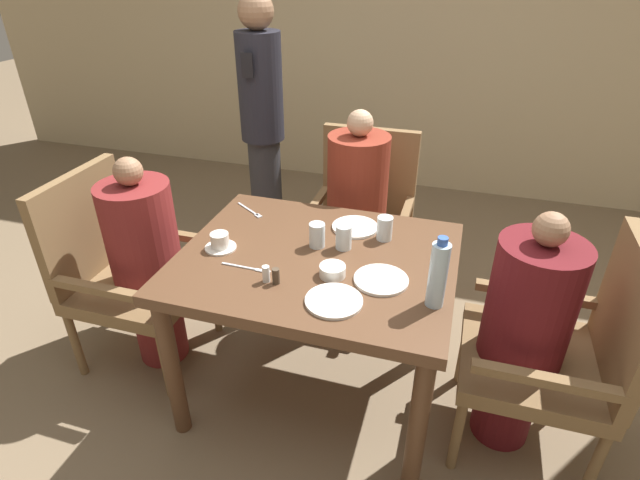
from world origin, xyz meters
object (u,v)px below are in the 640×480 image
Objects in this scene: plate_dessert_center at (381,280)px; diner_in_far_chair at (356,212)px; standing_host at (262,122)px; chair_right_side at (563,348)px; plate_main_left at (334,301)px; glass_tall_near at (385,228)px; diner_in_left_chair at (147,263)px; chair_left_side at (121,266)px; diner_in_right_chair at (523,333)px; teacup_with_saucer at (220,242)px; bowl_small at (332,271)px; plate_main_right at (355,227)px; water_bottle at (438,274)px; glass_tall_far at (317,235)px; glass_tall_mid at (344,237)px; chair_far_side at (362,213)px.

diner_in_far_chair is at bearing 108.93° from plate_dessert_center.
plate_dessert_center is (1.03, -1.34, -0.12)m from standing_host.
diner_in_far_chair is 1.19× the size of chair_right_side.
glass_tall_near is at bearing 79.96° from plate_main_left.
chair_left_side is at bearing -180.00° from diner_in_left_chair.
diner_in_right_chair reaches higher than teacup_with_saucer.
diner_in_far_chair is (0.83, 0.73, 0.04)m from diner_in_left_chair.
diner_in_right_chair is 0.59m from plate_dessert_center.
standing_host is at bearing 121.88° from bowl_small.
water_bottle reaches higher than plate_main_right.
water_bottle is 2.59× the size of glass_tall_near.
chair_left_side is 9.23× the size of glass_tall_far.
chair_left_side is 1.81m from diner_in_right_chair.
glass_tall_near is (-0.25, 0.40, -0.07)m from water_bottle.
diner_in_left_chair reaches higher than teacup_with_saucer.
teacup_with_saucer is 0.51m from glass_tall_mid.
plate_main_left is (0.15, -1.00, 0.16)m from diner_in_far_chair.
diner_in_right_chair is 5.17× the size of plate_main_left.
plate_main_right is (0.09, -0.61, 0.24)m from chair_far_side.
diner_in_right_chair is 10.57× the size of bowl_small.
diner_in_left_chair is at bearing 180.00° from diner_in_right_chair.
plate_dessert_center is at bearing -44.57° from glass_tall_mid.
plate_main_right is (0.09, -0.45, 0.16)m from diner_in_far_chair.
bowl_small is at bearing -83.33° from diner_in_far_chair.
teacup_with_saucer is at bearing -5.76° from chair_left_side.
bowl_small is (0.93, -0.12, 0.21)m from diner_in_left_chair.
glass_tall_mid is at bearing 135.43° from plate_dessert_center.
chair_far_side is 9.23× the size of glass_tall_mid.
chair_far_side is 7.35× the size of teacup_with_saucer.
chair_far_side reaches higher than plate_main_right.
teacup_with_saucer reaches higher than plate_main_left.
standing_host is 1.42m from glass_tall_near.
diner_in_right_chair is at bearing -5.16° from glass_tall_far.
chair_far_side is at bearing 109.57° from glass_tall_near.
glass_tall_mid is (0.09, -0.78, 0.29)m from chair_far_side.
diner_in_right_chair reaches higher than chair_right_side.
glass_tall_near is (0.24, -0.51, 0.21)m from diner_in_far_chair.
glass_tall_mid is at bearing 172.80° from diner_in_right_chair.
chair_left_side is 1.52m from water_bottle.
diner_in_left_chair is 10.34× the size of glass_tall_near.
diner_in_right_chair is at bearing 2.73° from teacup_with_saucer.
diner_in_left_chair is 0.98m from plate_main_right.
chair_left_side reaches higher than plate_main_right.
water_bottle is at bearing -61.86° from diner_in_far_chair.
teacup_with_saucer is at bearing -146.25° from plate_main_right.
diner_in_far_chair is at bearing -34.65° from standing_host.
chair_far_side reaches higher than teacup_with_saucer.
chair_right_side is 1.05m from glass_tall_far.
chair_right_side is 4.66× the size of plate_dessert_center.
chair_right_side is (0.98, -0.88, 0.00)m from chair_far_side.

